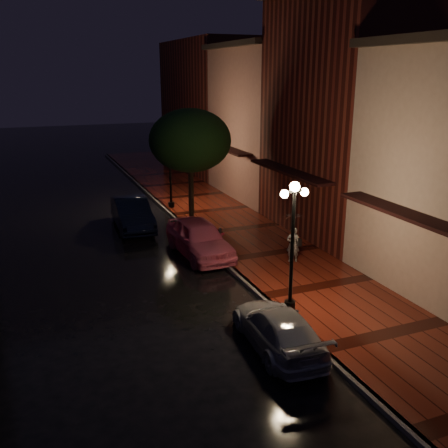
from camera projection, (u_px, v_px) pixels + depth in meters
name	position (u px, v px, depth m)	size (l,w,h in m)	color
ground	(223.00, 263.00, 20.82)	(120.00, 120.00, 0.00)	black
sidewalk	(272.00, 255.00, 21.60)	(4.50, 60.00, 0.15)	#49150D
curb	(223.00, 262.00, 20.80)	(0.25, 60.00, 0.15)	#595451
storefront_mid	(345.00, 120.00, 23.48)	(5.00, 8.00, 11.00)	#511914
storefront_far	(268.00, 125.00, 30.87)	(5.00, 8.00, 9.00)	#8C5951
storefront_extra	(212.00, 107.00, 39.59)	(5.00, 12.00, 10.00)	#511914
streetlamp_near	(293.00, 239.00, 15.75)	(0.96, 0.36, 4.31)	black
streetlamp_far	(170.00, 165.00, 28.17)	(0.96, 0.36, 4.31)	black
street_tree	(190.00, 143.00, 25.11)	(4.16, 4.16, 5.80)	black
pink_car	(199.00, 238.00, 21.53)	(1.87, 4.64, 1.58)	#DD5B7A
navy_car	(132.00, 214.00, 25.25)	(1.63, 4.67, 1.54)	black
silver_car	(278.00, 329.00, 14.32)	(1.68, 4.14, 1.20)	#9F9EA6
woman_with_umbrella	(294.00, 230.00, 20.23)	(0.86, 0.87, 2.06)	silver
parking_meter	(220.00, 238.00, 21.29)	(0.13, 0.11, 1.17)	black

